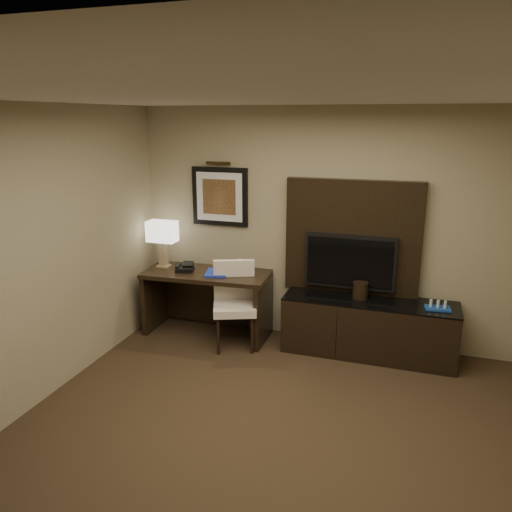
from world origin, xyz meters
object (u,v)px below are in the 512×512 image
at_px(desk_phone, 185,267).
at_px(tv, 350,262).
at_px(minibar_tray, 438,305).
at_px(credenza, 368,327).
at_px(desk, 207,303).
at_px(water_bottle, 240,267).
at_px(desk_chair, 235,307).
at_px(ice_bucket, 360,290).
at_px(table_lamp, 163,246).

bearing_deg(desk_phone, tv, -8.86).
bearing_deg(minibar_tray, credenza, 175.70).
bearing_deg(desk, minibar_tray, -3.32).
distance_m(desk_phone, water_bottle, 0.68).
height_order(desk_chair, ice_bucket, desk_chair).
height_order(credenza, ice_bucket, ice_bucket).
bearing_deg(desk_phone, table_lamp, 149.53).
distance_m(table_lamp, water_bottle, 1.01).
bearing_deg(minibar_tray, water_bottle, 179.20).
distance_m(table_lamp, ice_bucket, 2.41).
distance_m(desk, minibar_tray, 2.62).
bearing_deg(desk_phone, desk, -6.68).
bearing_deg(desk_chair, tv, -2.52).
distance_m(desk, ice_bucket, 1.83).
height_order(credenza, desk_chair, desk_chair).
relative_size(tv, ice_bucket, 5.41).
bearing_deg(water_bottle, desk, -176.03).
bearing_deg(desk_phone, ice_bucket, -12.41).
bearing_deg(credenza, ice_bucket, 165.97).
height_order(desk_phone, ice_bucket, desk_phone).
relative_size(desk, ice_bucket, 8.02).
bearing_deg(ice_bucket, desk_chair, -167.29).
xyz_separation_m(desk_chair, minibar_tray, (2.17, 0.23, 0.20)).
height_order(desk_chair, desk_phone, desk_chair).
bearing_deg(tv, credenza, -28.78).
relative_size(desk, credenza, 0.79).
height_order(desk, ice_bucket, ice_bucket).
relative_size(tv, table_lamp, 1.93).
height_order(credenza, tv, tv).
distance_m(desk_chair, minibar_tray, 2.19).
xyz_separation_m(desk_chair, water_bottle, (-0.03, 0.26, 0.39)).
height_order(desk, minibar_tray, desk).
xyz_separation_m(desk, minibar_tray, (2.61, -0.00, 0.29)).
bearing_deg(tv, minibar_tray, -11.44).
bearing_deg(desk, table_lamp, 172.40).
xyz_separation_m(desk, tv, (1.66, 0.19, 0.62)).
height_order(tv, table_lamp, tv).
height_order(desk, desk_chair, desk_chair).
xyz_separation_m(credenza, water_bottle, (-1.50, -0.02, 0.56)).
xyz_separation_m(desk_chair, desk_phone, (-0.70, 0.19, 0.35)).
bearing_deg(desk, ice_bucket, -0.78).
bearing_deg(minibar_tray, ice_bucket, 174.29).
xyz_separation_m(tv, minibar_tray, (0.95, -0.19, -0.33)).
bearing_deg(water_bottle, desk_chair, -84.06).
bearing_deg(credenza, desk_chair, -169.09).
height_order(table_lamp, minibar_tray, table_lamp).
relative_size(desk_phone, water_bottle, 1.12).
bearing_deg(tv, desk, -173.46).
bearing_deg(table_lamp, desk, -4.33).
distance_m(tv, table_lamp, 2.25).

